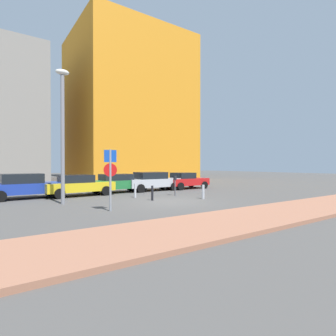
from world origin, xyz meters
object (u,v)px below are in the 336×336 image
at_px(parked_car_blue, 26,186).
at_px(parked_car_green, 119,183).
at_px(parking_sign_post, 110,172).
at_px(parked_car_yellow, 79,185).
at_px(traffic_bollard_mid, 203,192).
at_px(parked_car_silver, 152,181).
at_px(traffic_bollard_far, 135,191).
at_px(street_lamp, 63,125).
at_px(parked_car_red, 185,180).
at_px(traffic_bollard_near, 152,193).
at_px(parking_meter, 175,183).

bearing_deg(parked_car_blue, parked_car_green, 1.13).
bearing_deg(parked_car_blue, parking_sign_post, -69.87).
xyz_separation_m(parked_car_yellow, parking_sign_post, (-0.49, -6.75, 1.02)).
height_order(parked_car_green, traffic_bollard_mid, parked_car_green).
height_order(parked_car_yellow, parked_car_silver, parked_car_silver).
xyz_separation_m(parked_car_green, traffic_bollard_far, (-0.44, -3.50, -0.30)).
xyz_separation_m(parked_car_green, street_lamp, (-4.91, -3.80, 3.45)).
distance_m(parked_car_green, traffic_bollard_mid, 6.96).
bearing_deg(parking_sign_post, parked_car_green, 63.36).
distance_m(parked_car_silver, traffic_bollard_mid, 6.25).
bearing_deg(parked_car_green, parked_car_red, -2.90).
bearing_deg(parked_car_silver, parked_car_blue, 179.82).
bearing_deg(parked_car_green, parked_car_silver, -3.12).
bearing_deg(parked_car_red, traffic_bollard_near, -142.10).
distance_m(parked_car_red, traffic_bollard_near, 8.09).
xyz_separation_m(parking_meter, traffic_bollard_near, (-2.60, -1.31, -0.44)).
height_order(traffic_bollard_near, traffic_bollard_far, traffic_bollard_far).
distance_m(parking_sign_post, street_lamp, 4.44).
distance_m(traffic_bollard_near, traffic_bollard_mid, 3.18).
distance_m(parking_meter, traffic_bollard_far, 2.87).
height_order(parking_sign_post, traffic_bollard_near, parking_sign_post).
distance_m(parked_car_yellow, street_lamp, 5.07).
height_order(parked_car_red, traffic_bollard_near, parked_car_red).
distance_m(parked_car_red, parking_meter, 5.27).
relative_size(parked_car_green, parking_sign_post, 1.58).
height_order(parked_car_silver, traffic_bollard_far, parked_car_silver).
height_order(parked_car_green, traffic_bollard_far, parked_car_green).
xyz_separation_m(parked_car_yellow, parked_car_green, (3.16, 0.53, 0.01)).
xyz_separation_m(parked_car_yellow, parked_car_red, (9.30, 0.21, -0.01)).
distance_m(parked_car_green, street_lamp, 7.10).
distance_m(parked_car_blue, parked_car_yellow, 3.14).
height_order(parked_car_blue, traffic_bollard_mid, parked_car_blue).
bearing_deg(parking_sign_post, traffic_bollard_far, 49.67).
relative_size(parked_car_yellow, street_lamp, 0.64).
xyz_separation_m(parked_car_yellow, parked_car_silver, (5.95, 0.37, 0.05)).
bearing_deg(parking_sign_post, traffic_bollard_near, 30.38).
relative_size(parked_car_red, traffic_bollard_near, 4.52).
bearing_deg(traffic_bollard_mid, parked_car_silver, 89.48).
relative_size(parked_car_green, street_lamp, 0.62).
bearing_deg(street_lamp, parked_car_blue, 110.39).
height_order(parking_meter, traffic_bollard_far, parking_meter).
bearing_deg(street_lamp, parked_car_silver, 25.33).
bearing_deg(traffic_bollard_near, parked_car_red, 37.90).
bearing_deg(traffic_bollard_far, street_lamp, -176.21).
xyz_separation_m(parked_car_blue, traffic_bollard_far, (5.83, -3.38, -0.35)).
bearing_deg(traffic_bollard_mid, parked_car_green, 113.18).
relative_size(parked_car_blue, parking_sign_post, 1.56).
distance_m(parked_car_red, parking_sign_post, 12.05).
relative_size(parked_car_blue, parked_car_silver, 0.97).
bearing_deg(parked_car_red, parked_car_silver, 177.28).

